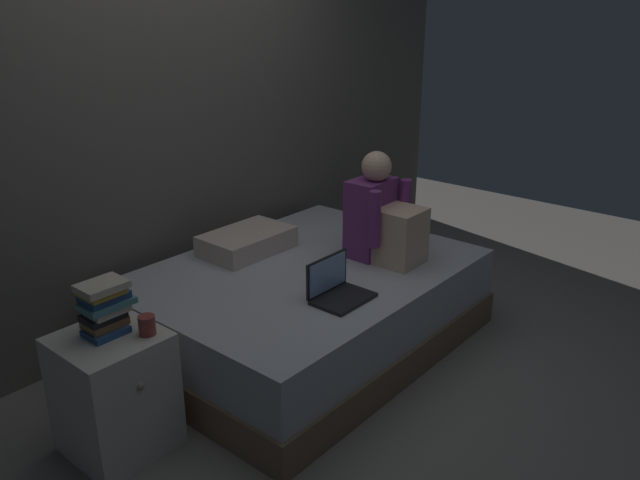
% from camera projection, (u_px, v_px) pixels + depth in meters
% --- Properties ---
extents(ground_plane, '(8.00, 8.00, 0.00)m').
position_uv_depth(ground_plane, '(322.00, 372.00, 3.59)').
color(ground_plane, gray).
extents(wall_back, '(5.60, 0.10, 2.70)m').
position_uv_depth(wall_back, '(172.00, 112.00, 3.84)').
color(wall_back, '#605B56').
rests_on(wall_back, ground_plane).
extents(bed, '(2.00, 1.50, 0.51)m').
position_uv_depth(bed, '(306.00, 306.00, 3.83)').
color(bed, '#7A6047').
rests_on(bed, ground_plane).
extents(nightstand, '(0.44, 0.46, 0.59)m').
position_uv_depth(nightstand, '(115.00, 393.00, 2.90)').
color(nightstand, beige).
rests_on(nightstand, ground_plane).
extents(person_sitting, '(0.39, 0.44, 0.66)m').
position_uv_depth(person_sitting, '(383.00, 219.00, 3.78)').
color(person_sitting, '#75337A').
rests_on(person_sitting, bed).
extents(laptop, '(0.32, 0.23, 0.22)m').
position_uv_depth(laptop, '(337.00, 289.00, 3.33)').
color(laptop, black).
rests_on(laptop, bed).
extents(pillow, '(0.56, 0.36, 0.13)m').
position_uv_depth(pillow, '(247.00, 241.00, 3.95)').
color(pillow, beige).
rests_on(pillow, bed).
extents(book_stack, '(0.23, 0.17, 0.25)m').
position_uv_depth(book_stack, '(104.00, 306.00, 2.78)').
color(book_stack, '#284C84').
rests_on(book_stack, nightstand).
extents(mug, '(0.08, 0.08, 0.09)m').
position_uv_depth(mug, '(147.00, 325.00, 2.80)').
color(mug, '#933833').
rests_on(mug, nightstand).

